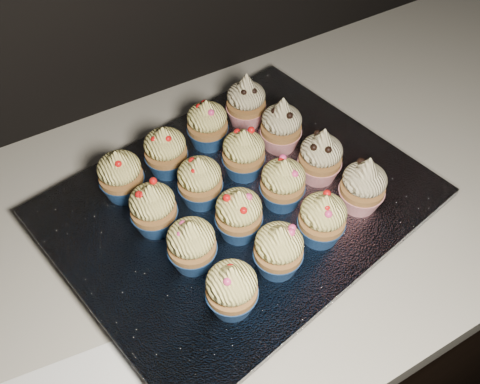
{
  "coord_description": "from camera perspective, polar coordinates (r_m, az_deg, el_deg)",
  "views": [
    {
      "loc": [
        -0.45,
        1.27,
        1.52
      ],
      "look_at": [
        -0.2,
        1.68,
        0.95
      ],
      "focal_mm": 40.0,
      "sensor_mm": 36.0,
      "label": 1
    }
  ],
  "objects": [
    {
      "name": "cupcake_12",
      "position": [
        0.76,
        -12.61,
        1.76
      ],
      "size": [
        0.06,
        0.06,
        0.08
      ],
      "color": "navy",
      "rests_on": "foil_lining"
    },
    {
      "name": "cupcake_2",
      "position": [
        0.7,
        8.77,
        -2.83
      ],
      "size": [
        0.06,
        0.06,
        0.08
      ],
      "color": "navy",
      "rests_on": "foil_lining"
    },
    {
      "name": "worktop",
      "position": [
        0.89,
        10.76,
        2.81
      ],
      "size": [
        2.44,
        0.64,
        0.04
      ],
      "primitive_type": "cube",
      "color": "beige",
      "rests_on": "cabinet"
    },
    {
      "name": "cupcake_8",
      "position": [
        0.71,
        -9.23,
        -1.74
      ],
      "size": [
        0.06,
        0.06,
        0.08
      ],
      "color": "navy",
      "rests_on": "foil_lining"
    },
    {
      "name": "cupcake_7",
      "position": [
        0.77,
        8.59,
        3.73
      ],
      "size": [
        0.06,
        0.06,
        0.1
      ],
      "color": "red",
      "rests_on": "foil_lining"
    },
    {
      "name": "cupcake_9",
      "position": [
        0.73,
        -4.3,
        1.15
      ],
      "size": [
        0.06,
        0.06,
        0.08
      ],
      "color": "navy",
      "rests_on": "foil_lining"
    },
    {
      "name": "cupcake_15",
      "position": [
        0.85,
        0.66,
        9.58
      ],
      "size": [
        0.06,
        0.06,
        0.1
      ],
      "color": "red",
      "rests_on": "foil_lining"
    },
    {
      "name": "cupcake_4",
      "position": [
        0.67,
        -5.17,
        -5.61
      ],
      "size": [
        0.06,
        0.06,
        0.08
      ],
      "color": "navy",
      "rests_on": "foil_lining"
    },
    {
      "name": "cupcake_1",
      "position": [
        0.66,
        4.13,
        -6.16
      ],
      "size": [
        0.06,
        0.06,
        0.08
      ],
      "color": "navy",
      "rests_on": "foil_lining"
    },
    {
      "name": "cupcake_13",
      "position": [
        0.78,
        -7.93,
        4.32
      ],
      "size": [
        0.06,
        0.06,
        0.08
      ],
      "color": "navy",
      "rests_on": "foil_lining"
    },
    {
      "name": "cupcake_0",
      "position": [
        0.63,
        -0.88,
        -10.31
      ],
      "size": [
        0.06,
        0.06,
        0.08
      ],
      "color": "navy",
      "rests_on": "foil_lining"
    },
    {
      "name": "cupcake_10",
      "position": [
        0.77,
        0.4,
        4.09
      ],
      "size": [
        0.06,
        0.06,
        0.08
      ],
      "color": "navy",
      "rests_on": "foil_lining"
    },
    {
      "name": "cupcake_5",
      "position": [
        0.69,
        -0.13,
        -2.38
      ],
      "size": [
        0.06,
        0.06,
        0.08
      ],
      "color": "navy",
      "rests_on": "foil_lining"
    },
    {
      "name": "cupcake_6",
      "position": [
        0.73,
        4.59,
        0.93
      ],
      "size": [
        0.06,
        0.06,
        0.08
      ],
      "color": "navy",
      "rests_on": "foil_lining"
    },
    {
      "name": "baking_tray",
      "position": [
        0.78,
        0.0,
        -1.86
      ],
      "size": [
        0.52,
        0.44,
        0.02
      ],
      "primitive_type": "cube",
      "rotation": [
        0.0,
        0.0,
        0.19
      ],
      "color": "black",
      "rests_on": "worktop"
    },
    {
      "name": "cupcake_3",
      "position": [
        0.74,
        13.0,
        0.66
      ],
      "size": [
        0.06,
        0.06,
        0.1
      ],
      "color": "red",
      "rests_on": "foil_lining"
    },
    {
      "name": "cabinet",
      "position": [
        1.26,
        7.78,
        -11.37
      ],
      "size": [
        2.4,
        0.6,
        0.86
      ],
      "primitive_type": "cube",
      "color": "black",
      "rests_on": "ground"
    },
    {
      "name": "cupcake_14",
      "position": [
        0.81,
        -3.5,
        7.2
      ],
      "size": [
        0.06,
        0.06,
        0.08
      ],
      "color": "navy",
      "rests_on": "foil_lining"
    },
    {
      "name": "foil_lining",
      "position": [
        0.76,
        0.0,
        -1.07
      ],
      "size": [
        0.57,
        0.48,
        0.01
      ],
      "primitive_type": "cube",
      "rotation": [
        0.0,
        0.0,
        0.19
      ],
      "color": "silver",
      "rests_on": "baking_tray"
    },
    {
      "name": "cupcake_11",
      "position": [
        0.81,
        4.43,
        7.03
      ],
      "size": [
        0.06,
        0.06,
        0.1
      ],
      "color": "red",
      "rests_on": "foil_lining"
    }
  ]
}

